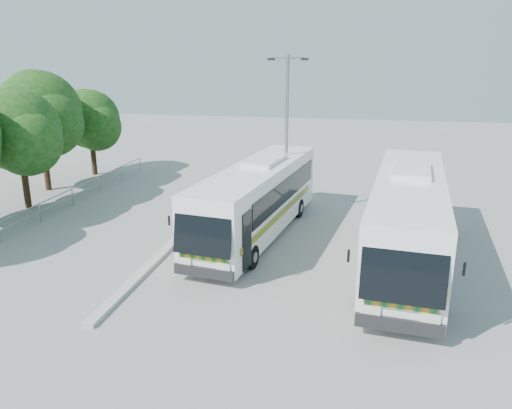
% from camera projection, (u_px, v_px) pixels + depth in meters
% --- Properties ---
extents(ground, '(100.00, 100.00, 0.00)m').
position_uv_depth(ground, '(214.00, 260.00, 20.56)').
color(ground, gray).
rests_on(ground, ground).
extents(kerb_divider, '(0.40, 16.00, 0.15)m').
position_uv_depth(kerb_divider, '(178.00, 238.00, 22.86)').
color(kerb_divider, '#B2B2AD').
rests_on(kerb_divider, ground).
extents(railing, '(0.06, 22.00, 1.00)m').
position_uv_depth(railing, '(51.00, 202.00, 26.05)').
color(railing, gray).
rests_on(railing, ground).
extents(tree_far_c, '(4.97, 4.69, 6.49)m').
position_uv_depth(tree_far_c, '(20.00, 131.00, 26.49)').
color(tree_far_c, '#382314').
rests_on(tree_far_c, ground).
extents(tree_far_d, '(5.62, 5.30, 7.33)m').
position_uv_depth(tree_far_d, '(41.00, 113.00, 30.03)').
color(tree_far_d, '#382314').
rests_on(tree_far_d, ground).
extents(tree_far_e, '(4.54, 4.28, 5.92)m').
position_uv_depth(tree_far_e, '(91.00, 120.00, 34.39)').
color(tree_far_e, '#382314').
rests_on(tree_far_e, ground).
extents(coach_main, '(4.04, 12.02, 3.27)m').
position_uv_depth(coach_main, '(258.00, 198.00, 22.97)').
color(coach_main, white).
rests_on(coach_main, ground).
extents(coach_adjacent, '(3.82, 12.88, 3.52)m').
position_uv_depth(coach_adjacent, '(408.00, 217.00, 19.78)').
color(coach_adjacent, white).
rests_on(coach_adjacent, ground).
extents(lamppost, '(1.96, 0.77, 8.19)m').
position_uv_depth(lamppost, '(287.00, 130.00, 25.00)').
color(lamppost, gray).
rests_on(lamppost, ground).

